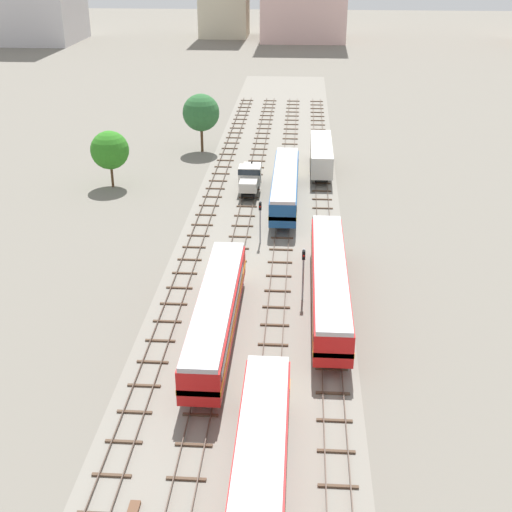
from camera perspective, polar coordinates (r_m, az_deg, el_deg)
The scene contains 16 objects.
ground_plane at distance 76.34m, azimuth 0.57°, elevation 2.56°, with size 480.00×480.00×0.00m, color slate.
ballast_bed at distance 76.34m, azimuth 0.57°, elevation 2.56°, with size 17.41×176.00×0.01m, color gray.
track_far_left at distance 77.85m, azimuth -4.33°, elevation 3.05°, with size 2.40×126.00×0.29m.
track_left at distance 77.36m, azimuth -1.04°, elevation 2.98°, with size 2.40×126.00×0.29m.
track_centre_left at distance 77.13m, azimuth 2.27°, elevation 2.89°, with size 2.40×126.00×0.29m.
track_centre at distance 77.16m, azimuth 5.59°, elevation 2.79°, with size 2.40×126.00×0.29m.
diesel_railcar_centre_left_nearest at distance 38.82m, azimuth 0.23°, elevation -18.27°, with size 2.96×20.50×3.80m.
diesel_railcar_left_near at distance 53.83m, azimuth -3.30°, elevation -4.64°, with size 2.96×20.50×3.80m.
passenger_coach_centre_mid at distance 58.88m, azimuth 6.08°, elevation -1.97°, with size 2.96×22.00×3.80m.
diesel_railcar_centre_left_midfar at distance 81.50m, azimuth 2.42°, elevation 5.98°, with size 2.96×20.50×3.80m.
shunter_loco_left_far at distance 86.05m, azimuth -0.49°, elevation 6.63°, with size 2.74×8.46×3.10m.
freight_boxcar_centre_farther at distance 93.98m, azimuth 5.41°, elevation 8.41°, with size 2.87×14.00×3.60m.
signal_post_nearest at distance 70.72m, azimuth 0.35°, elevation 3.29°, with size 0.28×0.47×4.65m.
signal_post_near at distance 59.56m, azimuth 3.93°, elevation -0.98°, with size 0.28×0.47×4.90m.
lineside_tree_0 at distance 88.79m, azimuth -12.00°, elevation 8.56°, with size 4.80×4.80×7.21m.
lineside_tree_1 at distance 102.10m, azimuth -4.57°, elevation 11.73°, with size 5.35×5.35×8.49m.
Camera 1 is at (3.98, -14.40, 29.25)m, focal length 48.40 mm.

